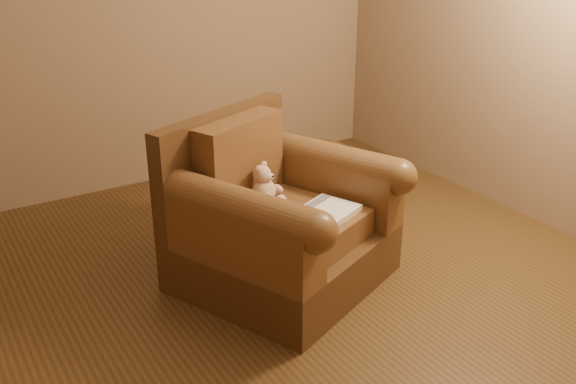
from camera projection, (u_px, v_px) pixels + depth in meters
floor at (280, 300)px, 3.45m from camera, size 4.00×4.00×0.00m
armchair at (277, 221)px, 3.55m from camera, size 1.30×1.27×0.91m
teddy_bear at (266, 188)px, 3.53m from camera, size 0.18×0.20×0.24m
guidebook at (321, 215)px, 3.38m from camera, size 0.50×0.41×0.04m
side_table at (319, 180)px, 4.31m from camera, size 0.36×0.36×0.50m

